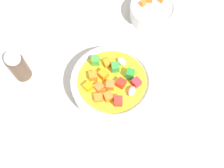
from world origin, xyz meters
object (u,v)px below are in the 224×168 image
Objects in this scene: soup_bowl_main at (112,83)px; pepper_shaker at (17,65)px; spoon at (93,27)px; side_bowl_small at (153,11)px.

pepper_shaker is (7.68, 17.86, 1.64)cm from soup_bowl_main.
side_bowl_small reaches higher than spoon.
pepper_shaker reaches higher than side_bowl_small.
pepper_shaker reaches higher than soup_bowl_main.
side_bowl_small is (0.17, -14.63, 1.57)cm from spoon.
soup_bowl_main is at bearing 100.74° from spoon.
side_bowl_small is 33.14cm from pepper_shaker.
soup_bowl_main is 19.51cm from pepper_shaker.
side_bowl_small is 1.32× the size of pepper_shaker.
soup_bowl_main is 1.50× the size of side_bowl_small.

